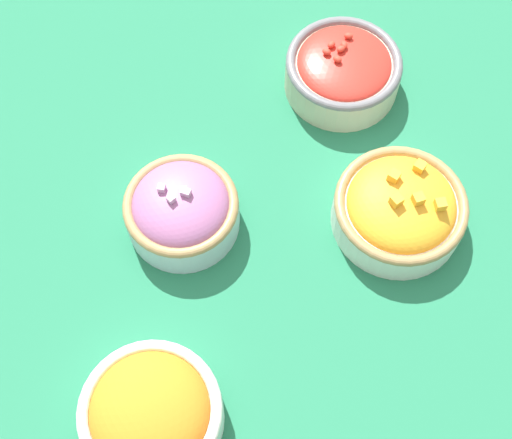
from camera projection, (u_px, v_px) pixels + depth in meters
name	position (u px, v px, depth m)	size (l,w,h in m)	color
ground_plane	(256.00, 231.00, 0.82)	(3.00, 3.00, 0.00)	#23704C
bowl_red_onion	(182.00, 209.00, 0.80)	(0.13, 0.13, 0.08)	#B2C1CC
bowl_squash	(400.00, 208.00, 0.80)	(0.15, 0.15, 0.07)	silver
bowl_carrots	(151.00, 413.00, 0.70)	(0.14, 0.14, 0.07)	white
bowl_cherry_tomatoes	(343.00, 70.00, 0.89)	(0.14, 0.14, 0.07)	beige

